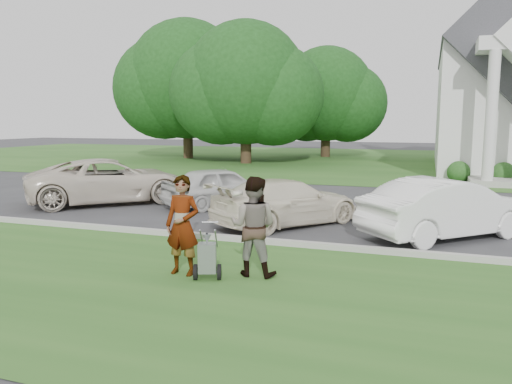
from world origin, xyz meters
The scene contains 15 objects.
ground centered at (0.00, 0.00, 0.00)m, with size 120.00×120.00×0.00m, color #333335.
grass_strip centered at (0.00, -3.00, 0.01)m, with size 80.00×7.00×0.01m, color #29591E.
church_lawn centered at (0.00, 27.00, 0.01)m, with size 80.00×30.00×0.01m, color #29591E.
curb centered at (0.00, 0.55, 0.07)m, with size 80.00×0.18×0.15m, color #9E9E93.
tree_left centered at (-8.01, 21.99, 5.11)m, with size 10.63×8.40×9.71m.
tree_far centered at (-14.01, 24.99, 5.69)m, with size 11.64×9.20×10.73m.
tree_back centered at (-4.01, 29.99, 4.73)m, with size 9.61×7.60×8.89m.
striping_cart centered at (0.26, -2.38, 0.41)m, with size 0.74×1.10×0.95m.
person_left centered at (-0.31, -2.24, 0.96)m, with size 0.70×0.46×1.93m, color #999999.
person_right centered at (0.99, -1.84, 0.96)m, with size 0.93×0.73×1.92m, color #999999.
parking_meter_near centered at (-1.45, 0.15, 0.89)m, with size 0.10×0.09×1.41m.
car_a centered at (-6.78, 4.58, 0.80)m, with size 2.67×5.78×1.61m, color beige.
car_b centered at (-2.69, 5.17, 0.70)m, with size 1.64×4.08×1.39m, color silver.
car_c centered at (0.31, 2.93, 0.66)m, with size 1.86×4.57×1.33m, color #F0E5CB.
car_d centered at (4.59, 2.74, 0.76)m, with size 1.61×4.63×1.53m, color white.
Camera 1 is at (4.10, -10.63, 2.97)m, focal length 35.00 mm.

